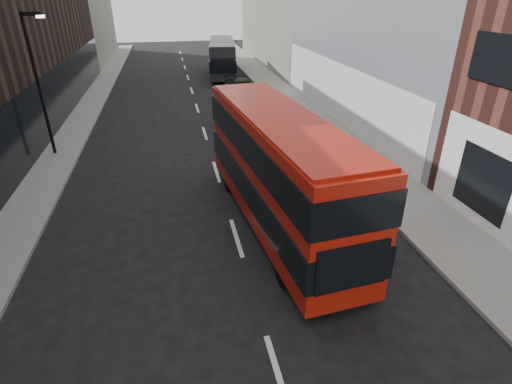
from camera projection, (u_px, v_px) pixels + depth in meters
sidewalk_right at (296, 105)px, 30.71m from camera, size 3.00×80.00×0.15m
sidewalk_left at (83, 117)px, 27.84m from camera, size 2.00×80.00×0.15m
building_left_mid at (24, 6)px, 28.39m from camera, size 5.00×24.00×14.00m
building_left_far at (80, 3)px, 47.77m from camera, size 5.00×20.00×13.00m
street_lamp at (38, 77)px, 19.83m from camera, size 1.06×0.22×7.00m
red_bus at (279, 167)px, 14.32m from camera, size 3.55×10.86×4.32m
grey_bus at (222, 57)px, 40.87m from camera, size 3.80×10.82×3.43m
car_a at (237, 122)px, 24.66m from camera, size 2.25×4.61×1.51m
car_b at (238, 110)px, 27.31m from camera, size 1.43×4.02×1.32m
car_c at (242, 90)px, 32.36m from camera, size 2.78×5.51×1.53m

